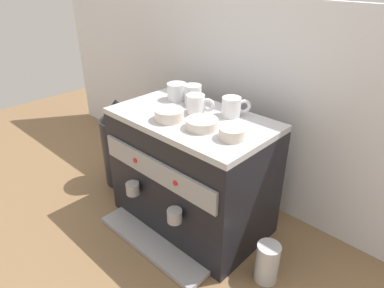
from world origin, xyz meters
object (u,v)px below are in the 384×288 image
(ceramic_cup_2, at_px, (178,92))
(ceramic_bowl_1, at_px, (202,124))
(coffee_grinder, at_px, (120,143))
(milk_pitcher, at_px, (267,262))
(ceramic_cup_1, at_px, (197,104))
(ceramic_cup_0, at_px, (232,107))
(espresso_machine, at_px, (191,172))
(ceramic_bowl_2, at_px, (232,133))
(ceramic_bowl_0, at_px, (169,115))
(ceramic_cup_3, at_px, (193,95))

(ceramic_cup_2, bearing_deg, ceramic_bowl_1, -28.06)
(ceramic_cup_2, xyz_separation_m, coffee_grinder, (-0.30, -0.12, -0.32))
(coffee_grinder, relative_size, milk_pitcher, 2.91)
(ceramic_cup_1, height_order, ceramic_cup_2, ceramic_cup_1)
(ceramic_cup_2, bearing_deg, ceramic_cup_0, 3.82)
(espresso_machine, xyz_separation_m, ceramic_bowl_2, (0.23, -0.04, 0.27))
(espresso_machine, bearing_deg, ceramic_bowl_0, -115.20)
(coffee_grinder, height_order, milk_pitcher, coffee_grinder)
(ceramic_cup_3, height_order, ceramic_bowl_0, ceramic_cup_3)
(ceramic_bowl_0, bearing_deg, ceramic_cup_2, 127.38)
(ceramic_bowl_1, bearing_deg, ceramic_cup_2, 151.94)
(ceramic_cup_2, relative_size, milk_pitcher, 0.77)
(ceramic_cup_0, xyz_separation_m, ceramic_cup_2, (-0.28, -0.02, -0.00))
(ceramic_bowl_0, bearing_deg, ceramic_bowl_2, 8.67)
(milk_pitcher, bearing_deg, ceramic_bowl_1, 179.29)
(ceramic_cup_1, height_order, ceramic_bowl_2, ceramic_cup_1)
(ceramic_cup_0, xyz_separation_m, ceramic_bowl_1, (-0.01, -0.16, -0.02))
(coffee_grinder, bearing_deg, espresso_machine, 2.87)
(ceramic_cup_1, distance_m, ceramic_bowl_1, 0.14)
(espresso_machine, distance_m, ceramic_cup_2, 0.35)
(ceramic_cup_0, bearing_deg, ceramic_cup_3, -173.72)
(ceramic_cup_0, xyz_separation_m, ceramic_cup_3, (-0.19, -0.02, 0.00))
(ceramic_cup_3, relative_size, ceramic_bowl_2, 1.13)
(ceramic_cup_3, distance_m, ceramic_bowl_2, 0.34)
(ceramic_cup_2, height_order, ceramic_bowl_0, ceramic_cup_2)
(coffee_grinder, xyz_separation_m, milk_pitcher, (0.90, -0.03, -0.14))
(ceramic_cup_2, relative_size, ceramic_bowl_1, 1.03)
(ceramic_cup_1, bearing_deg, milk_pitcher, -12.17)
(ceramic_bowl_0, xyz_separation_m, ceramic_bowl_1, (0.14, 0.03, -0.00))
(ceramic_bowl_1, relative_size, coffee_grinder, 0.26)
(ceramic_cup_2, xyz_separation_m, ceramic_cup_3, (0.09, -0.00, 0.01))
(ceramic_cup_1, bearing_deg, ceramic_bowl_1, -39.35)
(espresso_machine, distance_m, milk_pitcher, 0.46)
(ceramic_cup_2, height_order, coffee_grinder, ceramic_cup_2)
(milk_pitcher, bearing_deg, ceramic_cup_0, 152.21)
(ceramic_cup_1, distance_m, ceramic_bowl_2, 0.25)
(ceramic_cup_0, relative_size, coffee_grinder, 0.22)
(espresso_machine, height_order, milk_pitcher, espresso_machine)
(espresso_machine, bearing_deg, ceramic_bowl_1, -26.44)
(ceramic_cup_3, height_order, milk_pitcher, ceramic_cup_3)
(ceramic_cup_2, bearing_deg, milk_pitcher, -13.96)
(ceramic_cup_2, xyz_separation_m, ceramic_bowl_1, (0.27, -0.14, -0.02))
(ceramic_bowl_1, xyz_separation_m, coffee_grinder, (-0.57, 0.03, -0.30))
(ceramic_cup_1, height_order, coffee_grinder, ceramic_cup_1)
(ceramic_cup_1, relative_size, milk_pitcher, 0.67)
(ceramic_bowl_2, bearing_deg, ceramic_cup_2, 161.40)
(ceramic_cup_0, relative_size, ceramic_bowl_0, 0.90)
(ceramic_bowl_0, relative_size, ceramic_bowl_2, 1.20)
(ceramic_cup_0, bearing_deg, ceramic_cup_2, -176.18)
(ceramic_cup_0, relative_size, ceramic_bowl_2, 1.08)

